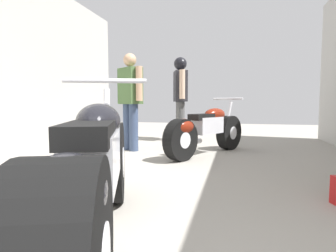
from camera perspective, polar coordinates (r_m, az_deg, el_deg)
ground_plane at (r=3.36m, az=0.80°, el=-9.21°), size 16.51×16.51×0.00m
motorcycle_maroon_cruiser at (r=1.57m, az=-14.86°, el=-10.13°), size 1.01×2.07×0.99m
motorcycle_black_naked at (r=4.41m, az=7.70°, el=-0.88°), size 1.07×1.76×0.90m
mechanic_in_blue at (r=4.83m, az=-7.67°, el=6.05°), size 0.59×0.48×1.64m
mechanic_with_helmet at (r=6.08m, az=2.50°, el=7.10°), size 0.39×0.70×1.78m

